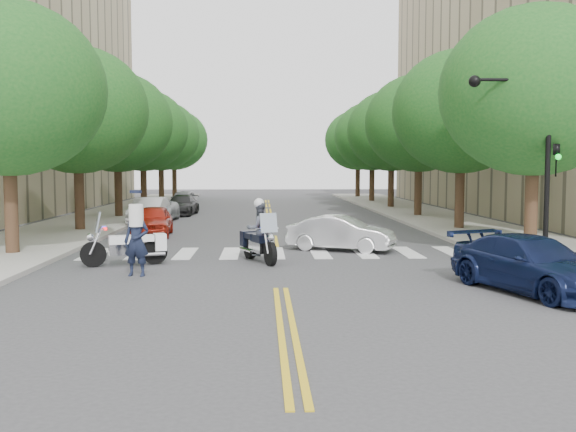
{
  "coord_description": "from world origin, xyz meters",
  "views": [
    {
      "loc": [
        -0.46,
        -15.63,
        3.0
      ],
      "look_at": [
        0.44,
        6.48,
        1.3
      ],
      "focal_mm": 40.0,
      "sensor_mm": 36.0,
      "label": 1
    }
  ],
  "objects": [
    {
      "name": "tree_r_0",
      "position": [
        8.8,
        6.0,
        5.55
      ],
      "size": [
        6.4,
        6.4,
        8.45
      ],
      "color": "#382316",
      "rests_on": "ground"
    },
    {
      "name": "convertible",
      "position": [
        2.37,
        7.1,
        0.63
      ],
      "size": [
        4.01,
        2.8,
        1.25
      ],
      "primitive_type": "imported",
      "rotation": [
        0.0,
        0.0,
        1.14
      ],
      "color": "silver",
      "rests_on": "ground"
    },
    {
      "name": "parked_car_c",
      "position": [
        -6.3,
        19.5,
        0.66
      ],
      "size": [
        2.18,
        4.74,
        1.32
      ],
      "primitive_type": "imported",
      "rotation": [
        0.0,
        0.0,
        0.0
      ],
      "color": "#9DA0A4",
      "rests_on": "ground"
    },
    {
      "name": "sidewalk_left",
      "position": [
        -9.5,
        22.0,
        0.07
      ],
      "size": [
        5.0,
        60.0,
        0.15
      ],
      "primitive_type": "cube",
      "color": "#9E9991",
      "rests_on": "ground"
    },
    {
      "name": "tree_l_4",
      "position": [
        -8.8,
        38.0,
        5.55
      ],
      "size": [
        6.4,
        6.4,
        8.45
      ],
      "color": "#382316",
      "rests_on": "ground"
    },
    {
      "name": "parked_car_d",
      "position": [
        -5.46,
        24.5,
        0.61
      ],
      "size": [
        2.01,
        4.33,
        1.23
      ],
      "primitive_type": "imported",
      "rotation": [
        0.0,
        0.0,
        -0.07
      ],
      "color": "black",
      "rests_on": "ground"
    },
    {
      "name": "tree_l_3",
      "position": [
        -8.8,
        30.0,
        5.55
      ],
      "size": [
        6.4,
        6.4,
        8.45
      ],
      "color": "#382316",
      "rests_on": "ground"
    },
    {
      "name": "motorcycle_parked",
      "position": [
        -4.42,
        3.97,
        0.58
      ],
      "size": [
        2.52,
        1.16,
        1.67
      ],
      "rotation": [
        0.0,
        0.0,
        1.88
      ],
      "color": "black",
      "rests_on": "ground"
    },
    {
      "name": "tree_r_3",
      "position": [
        8.8,
        30.0,
        5.55
      ],
      "size": [
        6.4,
        6.4,
        8.45
      ],
      "color": "#382316",
      "rests_on": "ground"
    },
    {
      "name": "tree_r_1",
      "position": [
        8.8,
        14.0,
        5.55
      ],
      "size": [
        6.4,
        6.4,
        8.45
      ],
      "color": "#382316",
      "rests_on": "ground"
    },
    {
      "name": "tree_r_4",
      "position": [
        8.8,
        38.0,
        5.55
      ],
      "size": [
        6.4,
        6.4,
        8.45
      ],
      "color": "#382316",
      "rests_on": "ground"
    },
    {
      "name": "tree_l_5",
      "position": [
        -8.8,
        46.0,
        5.55
      ],
      "size": [
        6.4,
        6.4,
        8.45
      ],
      "color": "#382316",
      "rests_on": "ground"
    },
    {
      "name": "tree_l_2",
      "position": [
        -8.8,
        22.0,
        5.55
      ],
      "size": [
        6.4,
        6.4,
        8.45
      ],
      "color": "#382316",
      "rests_on": "ground"
    },
    {
      "name": "tree_l_0",
      "position": [
        -8.8,
        6.0,
        5.55
      ],
      "size": [
        6.4,
        6.4,
        8.45
      ],
      "color": "#382316",
      "rests_on": "ground"
    },
    {
      "name": "sedan_blue",
      "position": [
        6.0,
        -0.69,
        0.67
      ],
      "size": [
        3.34,
        5.01,
        1.35
      ],
      "primitive_type": "imported",
      "rotation": [
        0.0,
        0.0,
        0.34
      ],
      "color": "#0E173B",
      "rests_on": "ground"
    },
    {
      "name": "tree_l_1",
      "position": [
        -8.8,
        14.0,
        5.55
      ],
      "size": [
        6.4,
        6.4,
        8.45
      ],
      "color": "#382316",
      "rests_on": "ground"
    },
    {
      "name": "tree_r_2",
      "position": [
        8.8,
        22.0,
        5.55
      ],
      "size": [
        6.4,
        6.4,
        8.45
      ],
      "color": "#382316",
      "rests_on": "ground"
    },
    {
      "name": "parked_car_b",
      "position": [
        -6.3,
        17.77,
        0.71
      ],
      "size": [
        1.62,
        4.34,
        1.42
      ],
      "primitive_type": "imported",
      "rotation": [
        0.0,
        0.0,
        -0.03
      ],
      "color": "#B9B9B9",
      "rests_on": "ground"
    },
    {
      "name": "traffic_signal_pole",
      "position": [
        7.72,
        3.5,
        3.72
      ],
      "size": [
        2.82,
        0.42,
        6.0
      ],
      "color": "black",
      "rests_on": "ground"
    },
    {
      "name": "motorcycle_police",
      "position": [
        -0.57,
        4.55,
        0.9
      ],
      "size": [
        1.22,
        2.37,
        2.02
      ],
      "rotation": [
        0.0,
        0.0,
        3.52
      ],
      "color": "black",
      "rests_on": "ground"
    },
    {
      "name": "sidewalk_right",
      "position": [
        9.5,
        22.0,
        0.07
      ],
      "size": [
        5.0,
        60.0,
        0.15
      ],
      "primitive_type": "cube",
      "color": "#9E9991",
      "rests_on": "ground"
    },
    {
      "name": "officer_standing",
      "position": [
        -3.9,
        2.0,
        0.95
      ],
      "size": [
        0.76,
        0.57,
        1.91
      ],
      "primitive_type": "imported",
      "rotation": [
        0.0,
        0.0,
        -0.17
      ],
      "color": "#161C31",
      "rests_on": "ground"
    },
    {
      "name": "parked_car_a",
      "position": [
        -5.2,
        12.29,
        0.67
      ],
      "size": [
        1.83,
        4.01,
        1.33
      ],
      "primitive_type": "imported",
      "rotation": [
        0.0,
        0.0,
        0.07
      ],
      "color": "#A62011",
      "rests_on": "ground"
    },
    {
      "name": "ground",
      "position": [
        0.0,
        0.0,
        0.0
      ],
      "size": [
        140.0,
        140.0,
        0.0
      ],
      "primitive_type": "plane",
      "color": "#38383A",
      "rests_on": "ground"
    },
    {
      "name": "parked_car_e",
      "position": [
        -5.99,
        29.73,
        0.68
      ],
      "size": [
        1.88,
        4.09,
        1.36
      ],
      "primitive_type": "imported",
      "rotation": [
        0.0,
        0.0,
        -0.07
      ],
      "color": "gray",
      "rests_on": "ground"
    },
    {
      "name": "tree_r_5",
      "position": [
        8.8,
        46.0,
        5.55
      ],
      "size": [
        6.4,
        6.4,
        8.45
      ],
      "color": "#382316",
      "rests_on": "ground"
    }
  ]
}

